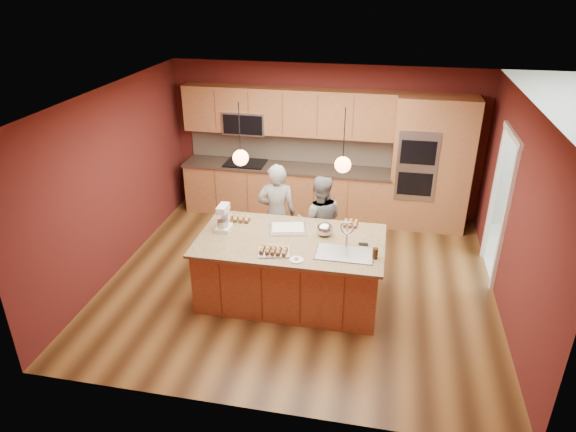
% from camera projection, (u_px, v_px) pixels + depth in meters
% --- Properties ---
extents(floor, '(5.50, 5.50, 0.00)m').
position_uv_depth(floor, '(300.00, 280.00, 7.54)').
color(floor, '#422813').
rests_on(floor, ground).
extents(ceiling, '(5.50, 5.50, 0.00)m').
position_uv_depth(ceiling, '(302.00, 97.00, 6.36)').
color(ceiling, silver).
rests_on(ceiling, ground).
extents(wall_back, '(5.50, 0.00, 5.50)m').
position_uv_depth(wall_back, '(325.00, 141.00, 9.16)').
color(wall_back, '#541A18').
rests_on(wall_back, ground).
extents(wall_front, '(5.50, 0.00, 5.50)m').
position_uv_depth(wall_front, '(254.00, 303.00, 4.75)').
color(wall_front, '#541A18').
rests_on(wall_front, ground).
extents(wall_left, '(0.00, 5.00, 5.00)m').
position_uv_depth(wall_left, '(114.00, 181.00, 7.44)').
color(wall_left, '#541A18').
rests_on(wall_left, ground).
extents(wall_right, '(0.00, 5.00, 5.00)m').
position_uv_depth(wall_right, '(515.00, 213.00, 6.47)').
color(wall_right, '#541A18').
rests_on(wall_right, ground).
extents(cabinet_run, '(3.74, 0.64, 2.30)m').
position_uv_depth(cabinet_run, '(285.00, 163.00, 9.21)').
color(cabinet_run, brown).
rests_on(cabinet_run, floor).
extents(oven_column, '(1.30, 0.62, 2.30)m').
position_uv_depth(oven_column, '(431.00, 164.00, 8.65)').
color(oven_column, brown).
rests_on(oven_column, floor).
extents(doorway_trim, '(0.08, 1.11, 2.20)m').
position_uv_depth(doorway_trim, '(499.00, 209.00, 7.31)').
color(doorway_trim, white).
rests_on(doorway_trim, wall_right).
extents(pendant_left, '(0.20, 0.20, 0.80)m').
position_uv_depth(pendant_left, '(241.00, 157.00, 6.41)').
color(pendant_left, black).
rests_on(pendant_left, ceiling).
extents(pendant_right, '(0.20, 0.20, 0.80)m').
position_uv_depth(pendant_right, '(343.00, 164.00, 6.19)').
color(pendant_right, black).
rests_on(pendant_right, ceiling).
extents(island, '(2.47, 1.38, 1.29)m').
position_uv_depth(island, '(292.00, 268.00, 6.97)').
color(island, brown).
rests_on(island, floor).
extents(person_left, '(0.64, 0.48, 1.59)m').
position_uv_depth(person_left, '(277.00, 214.00, 7.73)').
color(person_left, black).
rests_on(person_left, floor).
extents(person_right, '(0.78, 0.64, 1.46)m').
position_uv_depth(person_right, '(319.00, 222.00, 7.64)').
color(person_right, slate).
rests_on(person_right, floor).
extents(stand_mixer, '(0.19, 0.27, 0.36)m').
position_uv_depth(stand_mixer, '(224.00, 219.00, 6.97)').
color(stand_mixer, white).
rests_on(stand_mixer, island).
extents(sheet_cake, '(0.57, 0.47, 0.05)m').
position_uv_depth(sheet_cake, '(288.00, 229.00, 7.01)').
color(sheet_cake, white).
rests_on(sheet_cake, island).
extents(cooling_rack, '(0.44, 0.36, 0.02)m').
position_uv_depth(cooling_rack, '(274.00, 252.00, 6.45)').
color(cooling_rack, '#B4B7BC').
rests_on(cooling_rack, island).
extents(mixing_bowl, '(0.22, 0.22, 0.19)m').
position_uv_depth(mixing_bowl, '(325.00, 229.00, 6.84)').
color(mixing_bowl, silver).
rests_on(mixing_bowl, island).
extents(plate, '(0.17, 0.17, 0.01)m').
position_uv_depth(plate, '(297.00, 260.00, 6.29)').
color(plate, white).
rests_on(plate, island).
extents(tumbler, '(0.07, 0.07, 0.14)m').
position_uv_depth(tumbler, '(375.00, 253.00, 6.31)').
color(tumbler, '#31200A').
rests_on(tumbler, island).
extents(phone, '(0.13, 0.07, 0.01)m').
position_uv_depth(phone, '(363.00, 244.00, 6.65)').
color(phone, black).
rests_on(phone, island).
extents(cupcakes_left, '(0.34, 0.17, 0.08)m').
position_uv_depth(cupcakes_left, '(239.00, 219.00, 7.25)').
color(cupcakes_left, '#C58D49').
rests_on(cupcakes_left, island).
extents(cupcakes_rack, '(0.36, 0.21, 0.06)m').
position_uv_depth(cupcakes_rack, '(274.00, 250.00, 6.42)').
color(cupcakes_rack, '#C58D49').
rests_on(cupcakes_rack, island).
extents(cupcakes_right, '(0.21, 0.21, 0.06)m').
position_uv_depth(cupcakes_right, '(350.00, 223.00, 7.13)').
color(cupcakes_right, '#C58D49').
rests_on(cupcakes_right, island).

